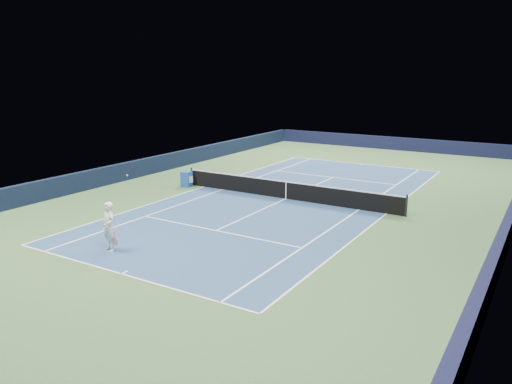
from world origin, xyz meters
The scene contains 19 objects.
ground centered at (0.00, 0.00, 0.00)m, with size 40.00×40.00×0.00m, color #395930.
wall_far centered at (0.00, 19.82, 0.55)m, with size 22.00×0.35×1.10m, color black.
wall_right centered at (10.82, 0.00, 0.55)m, with size 0.35×40.00×1.10m, color black.
wall_left centered at (-10.82, 0.00, 0.55)m, with size 0.35×40.00×1.10m, color black.
court_surface centered at (0.00, 0.00, 0.00)m, with size 10.97×23.77×0.01m, color navy.
baseline_far centered at (0.00, 11.88, 0.01)m, with size 10.97×0.08×0.00m, color white.
baseline_near centered at (0.00, -11.88, 0.01)m, with size 10.97×0.08×0.00m, color white.
sideline_doubles_right centered at (5.49, 0.00, 0.01)m, with size 0.08×23.77×0.00m, color white.
sideline_doubles_left centered at (-5.49, 0.00, 0.01)m, with size 0.08×23.77×0.00m, color white.
sideline_singles_right centered at (4.12, 0.00, 0.01)m, with size 0.08×23.77×0.00m, color white.
sideline_singles_left centered at (-4.12, 0.00, 0.01)m, with size 0.08×23.77×0.00m, color white.
service_line_far centered at (0.00, 6.40, 0.01)m, with size 8.23×0.08×0.00m, color white.
service_line_near centered at (0.00, -6.40, 0.01)m, with size 8.23×0.08×0.00m, color white.
center_service_line centered at (0.00, 0.00, 0.01)m, with size 0.08×12.80×0.00m, color white.
center_mark_far centered at (0.00, 11.73, 0.01)m, with size 0.08×0.30×0.00m, color white.
center_mark_near centered at (0.00, -11.73, 0.01)m, with size 0.08×0.30×0.00m, color white.
tennis_net centered at (0.00, 0.00, 0.50)m, with size 12.90×0.10×1.07m.
sponsor_cube centered at (-6.40, -0.49, 0.45)m, with size 0.62×0.54×0.90m.
tennis_player centered at (-2.03, -10.48, 0.95)m, with size 0.88×1.34×2.81m.
Camera 1 is at (12.11, -22.96, 6.74)m, focal length 35.00 mm.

